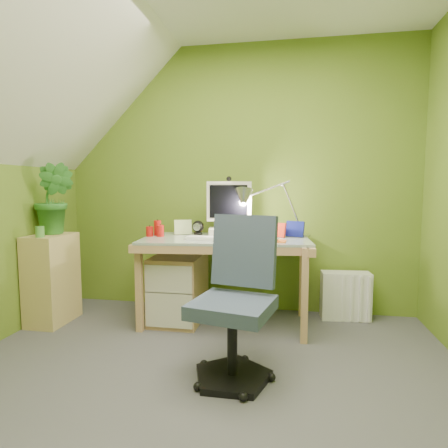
% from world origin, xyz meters
% --- Properties ---
extents(floor, '(3.20, 3.20, 0.01)m').
position_xyz_m(floor, '(0.00, 0.00, -0.01)').
color(floor, '#4F4F54').
rests_on(floor, ground).
extents(wall_back, '(3.20, 0.01, 2.40)m').
position_xyz_m(wall_back, '(0.00, 1.60, 1.20)').
color(wall_back, olive).
rests_on(wall_back, floor).
extents(slope_ceiling, '(1.10, 3.20, 1.10)m').
position_xyz_m(slope_ceiling, '(-1.00, 0.00, 1.85)').
color(slope_ceiling, white).
rests_on(slope_ceiling, wall_left).
extents(desk, '(1.40, 0.80, 0.72)m').
position_xyz_m(desk, '(-0.02, 1.18, 0.36)').
color(desk, tan).
rests_on(desk, floor).
extents(monitor, '(0.41, 0.27, 0.51)m').
position_xyz_m(monitor, '(-0.02, 1.36, 0.98)').
color(monitor, silver).
rests_on(monitor, desk).
extents(speaker_left, '(0.11, 0.11, 0.12)m').
position_xyz_m(speaker_left, '(-0.29, 1.34, 0.78)').
color(speaker_left, black).
rests_on(speaker_left, desk).
extents(speaker_right, '(0.11, 0.11, 0.12)m').
position_xyz_m(speaker_right, '(0.25, 1.34, 0.78)').
color(speaker_right, black).
rests_on(speaker_right, desk).
extents(keyboard, '(0.42, 0.15, 0.02)m').
position_xyz_m(keyboard, '(-0.10, 1.04, 0.73)').
color(keyboard, white).
rests_on(keyboard, desk).
extents(mousepad, '(0.23, 0.16, 0.01)m').
position_xyz_m(mousepad, '(0.36, 1.04, 0.72)').
color(mousepad, '#BA551D').
rests_on(mousepad, desk).
extents(mouse, '(0.12, 0.07, 0.04)m').
position_xyz_m(mouse, '(0.36, 1.04, 0.74)').
color(mouse, white).
rests_on(mouse, mousepad).
extents(amber_tumbler, '(0.09, 0.09, 0.10)m').
position_xyz_m(amber_tumbler, '(0.16, 1.10, 0.77)').
color(amber_tumbler, maroon).
rests_on(amber_tumbler, desk).
extents(candle_cluster, '(0.19, 0.18, 0.13)m').
position_xyz_m(candle_cluster, '(-0.62, 1.19, 0.78)').
color(candle_cluster, red).
rests_on(candle_cluster, desk).
extents(photo_frame_red, '(0.13, 0.08, 0.12)m').
position_xyz_m(photo_frame_red, '(0.40, 1.30, 0.78)').
color(photo_frame_red, red).
rests_on(photo_frame_red, desk).
extents(photo_frame_blue, '(0.15, 0.07, 0.13)m').
position_xyz_m(photo_frame_blue, '(0.54, 1.34, 0.78)').
color(photo_frame_blue, navy).
rests_on(photo_frame_blue, desk).
extents(photo_frame_green, '(0.15, 0.07, 0.13)m').
position_xyz_m(photo_frame_green, '(-0.42, 1.32, 0.78)').
color(photo_frame_green, beige).
rests_on(photo_frame_green, desk).
extents(desk_lamp, '(0.62, 0.29, 0.66)m').
position_xyz_m(desk_lamp, '(0.43, 1.36, 1.05)').
color(desk_lamp, '#B0AFB3').
rests_on(desk_lamp, desk).
extents(side_ledge, '(0.27, 0.42, 0.74)m').
position_xyz_m(side_ledge, '(-1.45, 0.95, 0.37)').
color(side_ledge, tan).
rests_on(side_ledge, floor).
extents(potted_plant, '(0.34, 0.28, 0.59)m').
position_xyz_m(potted_plant, '(-1.43, 1.00, 1.03)').
color(potted_plant, '#2F7527').
rests_on(potted_plant, side_ledge).
extents(green_cup, '(0.07, 0.07, 0.09)m').
position_xyz_m(green_cup, '(-1.43, 0.80, 0.78)').
color(green_cup, '#549940').
rests_on(green_cup, side_ledge).
extents(task_chair, '(0.59, 0.59, 0.90)m').
position_xyz_m(task_chair, '(0.18, 0.27, 0.45)').
color(task_chair, '#38465C').
rests_on(task_chair, floor).
extents(radiator, '(0.42, 0.19, 0.41)m').
position_xyz_m(radiator, '(0.98, 1.46, 0.20)').
color(radiator, white).
rests_on(radiator, floor).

